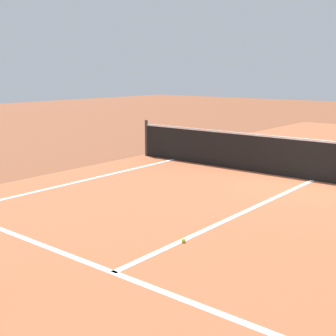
# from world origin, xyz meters

# --- Properties ---
(ground_plane) EXTENTS (60.00, 60.00, 0.00)m
(ground_plane) POSITION_xyz_m (0.00, 0.00, 0.00)
(ground_plane) COLOR brown
(court_surface_inbounds) EXTENTS (10.62, 24.40, 0.00)m
(court_surface_inbounds) POSITION_xyz_m (0.00, 0.00, 0.00)
(court_surface_inbounds) COLOR #9E5433
(court_surface_inbounds) RESTS_ON ground_plane
(line_service_near) EXTENTS (8.22, 0.10, 0.01)m
(line_service_near) POSITION_xyz_m (0.00, -6.40, 0.00)
(line_service_near) COLOR white
(line_service_near) RESTS_ON ground_plane
(line_center_service) EXTENTS (0.10, 6.40, 0.01)m
(line_center_service) POSITION_xyz_m (0.00, -3.20, 0.00)
(line_center_service) COLOR white
(line_center_service) RESTS_ON ground_plane
(net) EXTENTS (10.37, 0.09, 1.07)m
(net) POSITION_xyz_m (0.00, 0.00, 0.49)
(net) COLOR #33383D
(net) RESTS_ON ground_plane
(tennis_ball_mid_court) EXTENTS (0.07, 0.07, 0.07)m
(tennis_ball_mid_court) POSITION_xyz_m (0.05, -5.02, 0.03)
(tennis_ball_mid_court) COLOR #CCE033
(tennis_ball_mid_court) RESTS_ON ground_plane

